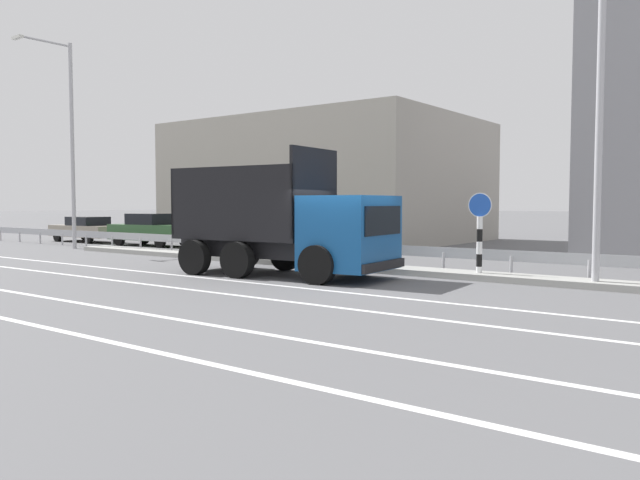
% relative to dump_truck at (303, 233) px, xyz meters
% --- Properties ---
extents(ground_plane, '(320.00, 320.00, 0.00)m').
position_rel_dump_truck_xyz_m(ground_plane, '(1.68, -0.39, -1.26)').
color(ground_plane, '#565659').
extents(lane_strip_0, '(57.60, 0.16, 0.01)m').
position_rel_dump_truck_xyz_m(lane_strip_0, '(-0.80, -1.87, -1.26)').
color(lane_strip_0, silver).
rests_on(lane_strip_0, ground_plane).
extents(lane_strip_1, '(57.60, 0.16, 0.01)m').
position_rel_dump_truck_xyz_m(lane_strip_1, '(-0.80, -3.74, -1.26)').
color(lane_strip_1, silver).
rests_on(lane_strip_1, ground_plane).
extents(lane_strip_2, '(57.60, 0.16, 0.01)m').
position_rel_dump_truck_xyz_m(lane_strip_2, '(-0.80, -6.56, -1.26)').
color(lane_strip_2, silver).
rests_on(lane_strip_2, ground_plane).
extents(median_island, '(31.68, 1.10, 0.18)m').
position_rel_dump_truck_xyz_m(median_island, '(1.68, 2.58, -1.17)').
color(median_island, gray).
rests_on(median_island, ground_plane).
extents(median_guardrail, '(57.60, 0.09, 0.78)m').
position_rel_dump_truck_xyz_m(median_guardrail, '(1.68, 3.51, -0.69)').
color(median_guardrail, '#9EA0A5').
rests_on(median_guardrail, ground_plane).
extents(dump_truck, '(6.92, 3.14, 3.68)m').
position_rel_dump_truck_xyz_m(dump_truck, '(0.00, 0.00, 0.00)').
color(dump_truck, '#144C8C').
rests_on(dump_truck, ground_plane).
extents(median_road_sign, '(0.69, 0.16, 2.42)m').
position_rel_dump_truck_xyz_m(median_road_sign, '(4.26, 2.58, -0.01)').
color(median_road_sign, white).
rests_on(median_road_sign, ground_plane).
extents(street_lamp_0, '(0.71, 2.63, 9.52)m').
position_rel_dump_truck_xyz_m(street_lamp_0, '(-15.70, 2.32, 4.04)').
color(street_lamp_0, '#ADADB2').
rests_on(street_lamp_0, ground_plane).
extents(street_lamp_1, '(0.71, 2.22, 8.89)m').
position_rel_dump_truck_xyz_m(street_lamp_1, '(7.34, 2.31, 3.67)').
color(street_lamp_1, '#ADADB2').
rests_on(street_lamp_1, ground_plane).
extents(parked_car_0, '(4.84, 1.89, 1.39)m').
position_rel_dump_truck_xyz_m(parked_car_0, '(-19.73, 5.78, -0.55)').
color(parked_car_0, gray).
rests_on(parked_car_0, ground_plane).
extents(parked_car_1, '(4.76, 2.08, 1.62)m').
position_rel_dump_truck_xyz_m(parked_car_1, '(-14.31, 5.89, -0.46)').
color(parked_car_1, '#335B33').
rests_on(parked_car_1, ground_plane).
extents(parked_car_2, '(4.53, 2.11, 1.50)m').
position_rel_dump_truck_xyz_m(parked_car_2, '(-9.03, 6.03, -0.51)').
color(parked_car_2, gray).
rests_on(parked_car_2, ground_plane).
extents(parked_car_3, '(4.40, 1.97, 1.31)m').
position_rel_dump_truck_xyz_m(parked_car_3, '(-3.14, 5.50, -0.58)').
color(parked_car_3, '#335B33').
rests_on(parked_car_3, ground_plane).
extents(background_building_0, '(16.06, 12.23, 6.74)m').
position_rel_dump_truck_xyz_m(background_building_0, '(-10.45, 15.66, 2.11)').
color(background_building_0, gray).
rests_on(background_building_0, ground_plane).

